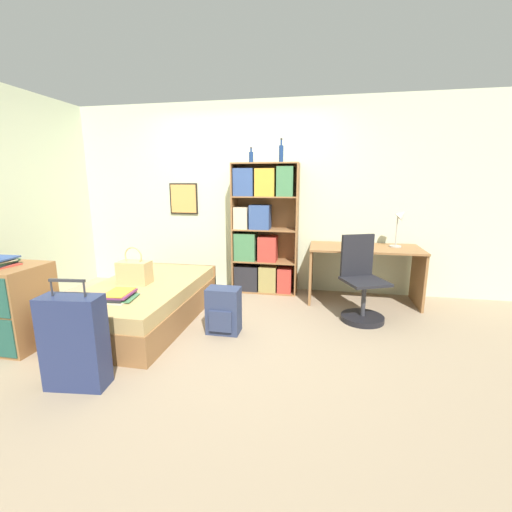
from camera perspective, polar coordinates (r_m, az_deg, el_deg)
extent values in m
plane|color=gray|center=(3.79, -7.02, -11.50)|extent=(14.00, 14.00, 0.00)
cube|color=beige|center=(4.93, -1.96, 9.69)|extent=(10.00, 0.06, 2.60)
cube|color=black|center=(5.17, -11.95, 9.33)|extent=(0.42, 0.02, 0.44)
cube|color=#DB994C|center=(5.16, -12.00, 9.32)|extent=(0.38, 0.01, 0.40)
cube|color=beige|center=(4.87, -36.83, 7.25)|extent=(0.06, 10.00, 2.60)
cube|color=olive|center=(4.04, -17.98, -8.32)|extent=(1.05, 1.89, 0.28)
cube|color=tan|center=(3.97, -18.19, -5.42)|extent=(1.02, 1.86, 0.15)
cube|color=olive|center=(4.80, -12.75, -3.83)|extent=(1.05, 0.04, 0.43)
cube|color=tan|center=(3.96, -19.61, -2.60)|extent=(0.34, 0.19, 0.25)
torus|color=tan|center=(3.92, -19.80, -0.01)|extent=(0.20, 0.02, 0.20)
cube|color=beige|center=(3.54, -21.86, -6.54)|extent=(0.27, 0.35, 0.01)
cube|color=#427A4C|center=(3.52, -21.78, -6.48)|extent=(0.33, 0.30, 0.01)
cube|color=#232328|center=(3.54, -21.88, -6.16)|extent=(0.23, 0.34, 0.02)
cube|color=#7A336B|center=(3.52, -21.71, -5.88)|extent=(0.25, 0.32, 0.02)
cube|color=gold|center=(3.52, -21.92, -5.64)|extent=(0.24, 0.32, 0.01)
cube|color=navy|center=(2.93, -28.01, -12.60)|extent=(0.47, 0.25, 0.71)
cylinder|color=#2D2D33|center=(2.87, -30.92, -4.61)|extent=(0.01, 0.01, 0.12)
cylinder|color=#2D2D33|center=(2.73, -26.71, -4.93)|extent=(0.01, 0.01, 0.12)
cube|color=#2D2D33|center=(2.78, -28.99, -3.58)|extent=(0.27, 0.05, 0.02)
cube|color=olive|center=(3.97, -35.99, -6.74)|extent=(0.67, 0.53, 0.77)
cube|color=olive|center=(4.78, -3.61, 4.58)|extent=(0.02, 0.33, 1.77)
cube|color=olive|center=(4.64, 6.85, 4.28)|extent=(0.02, 0.33, 1.77)
cube|color=olive|center=(4.85, 1.86, 4.70)|extent=(0.89, 0.01, 1.77)
cube|color=olive|center=(4.89, 1.49, -5.75)|extent=(0.85, 0.33, 0.02)
cube|color=olive|center=(4.77, 1.51, -0.80)|extent=(0.85, 0.33, 0.02)
cube|color=olive|center=(4.70, 1.54, 4.45)|extent=(0.85, 0.33, 0.02)
cube|color=olive|center=(4.66, 1.58, 9.84)|extent=(0.85, 0.33, 0.02)
cube|color=olive|center=(4.66, 1.61, 15.17)|extent=(0.85, 0.33, 0.02)
cube|color=#232328|center=(4.87, -1.47, -3.60)|extent=(0.33, 0.25, 0.34)
cube|color=#99894C|center=(4.81, 2.05, -3.73)|extent=(0.24, 0.25, 0.36)
cube|color=#B2382D|center=(4.79, 4.83, -3.96)|extent=(0.19, 0.25, 0.34)
cube|color=#427A4C|center=(4.77, -1.70, 1.61)|extent=(0.29, 0.25, 0.38)
cube|color=#B2382D|center=(4.72, 1.99, 1.24)|extent=(0.25, 0.25, 0.34)
cube|color=beige|center=(4.72, -2.36, 6.39)|extent=(0.19, 0.25, 0.29)
cube|color=#334C84|center=(4.67, 0.72, 6.52)|extent=(0.27, 0.25, 0.32)
cube|color=#334C84|center=(4.69, -1.93, 12.18)|extent=(0.27, 0.25, 0.36)
cube|color=gold|center=(4.63, 1.60, 12.16)|extent=(0.26, 0.25, 0.36)
cube|color=#427A4C|center=(4.60, 4.93, 12.27)|extent=(0.21, 0.25, 0.38)
cylinder|color=navy|center=(4.68, -0.82, 16.11)|extent=(0.06, 0.06, 0.14)
cylinder|color=navy|center=(4.69, -0.82, 17.22)|extent=(0.02, 0.02, 0.04)
cylinder|color=#232328|center=(4.69, -0.82, 17.58)|extent=(0.03, 0.03, 0.02)
cylinder|color=navy|center=(4.60, 4.22, 16.60)|extent=(0.06, 0.06, 0.21)
cylinder|color=navy|center=(4.61, 4.25, 18.30)|extent=(0.02, 0.02, 0.07)
cylinder|color=#232328|center=(4.62, 4.26, 18.85)|extent=(0.03, 0.03, 0.02)
cube|color=olive|center=(4.53, 17.70, 1.30)|extent=(1.36, 0.67, 0.02)
cube|color=olive|center=(4.58, 9.14, -2.77)|extent=(0.03, 0.63, 0.69)
cube|color=olive|center=(4.73, 25.41, -3.33)|extent=(0.03, 0.63, 0.69)
cylinder|color=#ADA89E|center=(4.66, 22.19, 1.51)|extent=(0.15, 0.15, 0.02)
cylinder|color=#ADA89E|center=(4.63, 22.38, 3.85)|extent=(0.02, 0.02, 0.37)
cone|color=#ADA89E|center=(4.62, 23.13, 6.38)|extent=(0.16, 0.12, 0.16)
cylinder|color=black|center=(4.06, 17.29, -9.86)|extent=(0.47, 0.47, 0.06)
cylinder|color=#333338|center=(3.99, 17.46, -7.32)|extent=(0.05, 0.05, 0.44)
cube|color=black|center=(3.92, 17.68, -4.08)|extent=(0.56, 0.56, 0.03)
cube|color=black|center=(4.03, 16.51, 0.13)|extent=(0.37, 0.19, 0.48)
cube|color=#2D3856|center=(3.55, -5.41, -9.00)|extent=(0.33, 0.22, 0.47)
cube|color=#2D3856|center=(3.47, -5.97, -10.81)|extent=(0.23, 0.03, 0.21)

